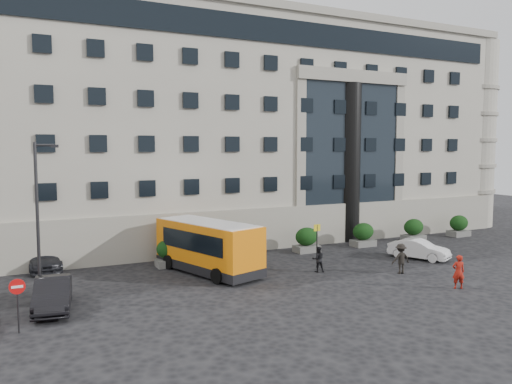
# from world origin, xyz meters

# --- Properties ---
(ground) EXTENTS (120.00, 120.00, 0.00)m
(ground) POSITION_xyz_m (0.00, 0.00, 0.00)
(ground) COLOR black
(ground) RESTS_ON ground
(civic_building) EXTENTS (44.00, 24.00, 18.00)m
(civic_building) POSITION_xyz_m (6.00, 22.00, 9.00)
(civic_building) COLOR gray
(civic_building) RESTS_ON ground
(entrance_column) EXTENTS (1.80, 1.80, 13.00)m
(entrance_column) POSITION_xyz_m (12.00, 10.30, 6.50)
(entrance_column) COLOR black
(entrance_column) RESTS_ON ground
(hedge_a) EXTENTS (1.80, 1.26, 1.84)m
(hedge_a) POSITION_xyz_m (-4.00, 7.80, 0.93)
(hedge_a) COLOR #565654
(hedge_a) RESTS_ON ground
(hedge_b) EXTENTS (1.80, 1.26, 1.84)m
(hedge_b) POSITION_xyz_m (1.20, 7.80, 0.93)
(hedge_b) COLOR #565654
(hedge_b) RESTS_ON ground
(hedge_c) EXTENTS (1.80, 1.26, 1.84)m
(hedge_c) POSITION_xyz_m (6.40, 7.80, 0.93)
(hedge_c) COLOR #565654
(hedge_c) RESTS_ON ground
(hedge_d) EXTENTS (1.80, 1.26, 1.84)m
(hedge_d) POSITION_xyz_m (11.60, 7.80, 0.93)
(hedge_d) COLOR #565654
(hedge_d) RESTS_ON ground
(hedge_e) EXTENTS (1.80, 1.26, 1.84)m
(hedge_e) POSITION_xyz_m (16.80, 7.80, 0.93)
(hedge_e) COLOR #565654
(hedge_e) RESTS_ON ground
(hedge_f) EXTENTS (1.80, 1.26, 1.84)m
(hedge_f) POSITION_xyz_m (22.00, 7.80, 0.93)
(hedge_f) COLOR #565654
(hedge_f) RESTS_ON ground
(street_lamp) EXTENTS (1.16, 0.18, 8.00)m
(street_lamp) POSITION_xyz_m (-11.94, 3.00, 4.37)
(street_lamp) COLOR #262628
(street_lamp) RESTS_ON ground
(bus_stop_sign) EXTENTS (0.50, 0.08, 2.52)m
(bus_stop_sign) POSITION_xyz_m (5.50, 5.00, 1.73)
(bus_stop_sign) COLOR #262628
(bus_stop_sign) RESTS_ON ground
(no_entry_sign) EXTENTS (0.64, 0.16, 2.32)m
(no_entry_sign) POSITION_xyz_m (-13.00, -1.04, 1.65)
(no_entry_sign) COLOR #262628
(no_entry_sign) RESTS_ON ground
(minibus) EXTENTS (4.89, 8.05, 3.18)m
(minibus) POSITION_xyz_m (-2.31, 5.22, 1.75)
(minibus) COLOR orange
(minibus) RESTS_ON ground
(parked_car_b) EXTENTS (2.16, 4.76, 1.52)m
(parked_car_b) POSITION_xyz_m (-11.50, 1.70, 0.76)
(parked_car_b) COLOR black
(parked_car_b) RESTS_ON ground
(parked_car_c) EXTENTS (2.12, 4.78, 1.36)m
(parked_car_c) POSITION_xyz_m (-11.50, 10.56, 0.68)
(parked_car_c) COLOR black
(parked_car_c) RESTS_ON ground
(parked_car_d) EXTENTS (3.10, 5.77, 1.54)m
(parked_car_d) POSITION_xyz_m (-11.50, 16.00, 0.77)
(parked_car_d) COLOR black
(parked_car_d) RESTS_ON ground
(white_taxi) EXTENTS (3.12, 4.33, 1.36)m
(white_taxi) POSITION_xyz_m (12.24, 2.43, 0.68)
(white_taxi) COLOR silver
(white_taxi) RESTS_ON ground
(pedestrian_a) EXTENTS (0.81, 0.69, 1.87)m
(pedestrian_a) POSITION_xyz_m (8.83, -4.12, 0.94)
(pedestrian_a) COLOR #9C190F
(pedestrian_a) RESTS_ON ground
(pedestrian_b) EXTENTS (0.93, 0.83, 1.60)m
(pedestrian_b) POSITION_xyz_m (3.91, 2.37, 0.80)
(pedestrian_b) COLOR black
(pedestrian_b) RESTS_ON ground
(pedestrian_c) EXTENTS (1.28, 0.84, 1.86)m
(pedestrian_c) POSITION_xyz_m (8.27, -0.17, 0.93)
(pedestrian_c) COLOR black
(pedestrian_c) RESTS_ON ground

